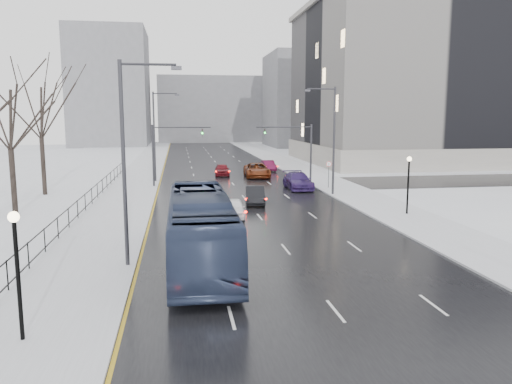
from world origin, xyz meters
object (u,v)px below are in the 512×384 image
streetlight_l_near (128,154)px  no_uturn_sign (329,167)px  streetlight_r_mid (332,135)px  mast_signal_left (163,148)px  streetlight_l_far (156,132)px  lamppost_l (17,257)px  sedan_center_near (234,208)px  tree_park_e (45,196)px  bus (201,229)px  lamppost_r_mid (408,177)px  mast_signal_right (301,146)px  sedan_right_far (298,181)px  sedan_right_cross (257,170)px  sedan_center_far (222,170)px  sedan_right_near (255,195)px  tree_park_d (16,217)px  sedan_right_distant (268,166)px

streetlight_l_near → no_uturn_sign: 29.81m
streetlight_r_mid → mast_signal_left: bearing=152.7°
streetlight_l_far → mast_signal_left: streetlight_l_far is taller
lamppost_l → sedan_center_near: size_ratio=1.08×
tree_park_e → bus: 27.66m
lamppost_r_mid → mast_signal_right: size_ratio=0.66×
sedan_right_far → bus: bearing=-113.8°
sedan_right_cross → sedan_center_far: size_ratio=1.41×
no_uturn_sign → sedan_right_far: (-3.09, 0.32, -1.43)m
lamppost_l → sedan_center_far: 46.14m
streetlight_l_far → sedan_right_near: 18.38m
tree_park_d → streetlight_l_near: size_ratio=1.25×
bus → sedan_center_near: 11.79m
streetlight_r_mid → sedan_center_far: 19.58m
tree_park_d → lamppost_l: tree_park_d is taller
streetlight_r_mid → no_uturn_sign: streetlight_r_mid is taller
streetlight_l_far → sedan_right_cross: streetlight_l_far is taller
streetlight_l_far → lamppost_r_mid: 29.30m
streetlight_r_mid → sedan_center_near: bearing=-139.0°
tree_park_e → mast_signal_right: 26.16m
lamppost_l → streetlight_l_near: bearing=70.5°
tree_park_d → no_uturn_sign: bearing=20.3°
sedan_right_near → sedan_right_cross: sedan_right_cross is taller
streetlight_r_mid → lamppost_r_mid: 10.73m
sedan_center_near → streetlight_r_mid: bearing=46.1°
tree_park_d → lamppost_l: (6.80, -22.00, 2.94)m
sedan_right_cross → streetlight_l_near: bearing=-106.3°
mast_signal_right → streetlight_l_near: bearing=-119.0°
streetlight_l_far → no_uturn_sign: bearing=-24.7°
mast_signal_left → sedan_right_distant: bearing=44.7°
mast_signal_right → no_uturn_sign: size_ratio=2.41×
sedan_center_near → sedan_right_far: size_ratio=0.69×
streetlight_r_mid → streetlight_l_near: same height
tree_park_e → mast_signal_right: tree_park_e is taller
tree_park_d → sedan_right_near: 18.49m
streetlight_r_mid → sedan_right_near: size_ratio=2.25×
tree_park_d → sedan_right_cross: size_ratio=2.03×
mast_signal_left → bus: size_ratio=0.50×
tree_park_e → sedan_right_distant: bearing=35.4°
streetlight_l_far → lamppost_l: 40.19m
mast_signal_left → no_uturn_sign: mast_signal_left is taller
mast_signal_left → sedan_right_near: size_ratio=1.46×
lamppost_l → sedan_center_far: (10.50, 44.88, -2.16)m
bus → lamppost_r_mid: bearing=32.9°
streetlight_l_far → lamppost_l: size_ratio=2.34×
tree_park_e → bus: bearing=-61.0°
tree_park_e → sedan_right_cross: size_ratio=2.19×
lamppost_l → sedan_right_near: bearing=64.9°
mast_signal_right → sedan_center_far: size_ratio=1.49×
tree_park_d → sedan_right_cross: 29.60m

